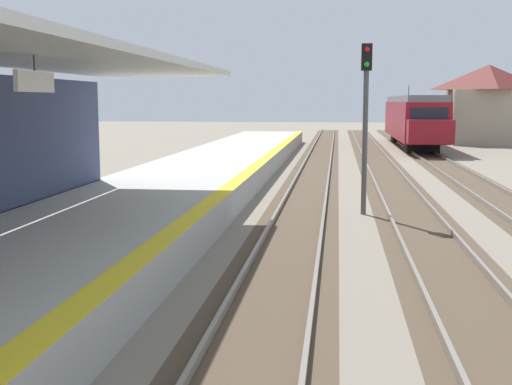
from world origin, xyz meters
The scene contains 6 objects.
station_platform centered at (-2.50, 16.00, 0.45)m, with size 5.00×80.00×0.91m.
track_pair_nearest_platform centered at (1.90, 20.00, 0.05)m, with size 2.34×120.00×0.16m.
track_pair_middle centered at (5.30, 20.00, 0.05)m, with size 2.34×120.00×0.16m.
approaching_train centered at (8.70, 50.92, 2.18)m, with size 2.93×19.60×4.76m.
rail_signal_post centered at (3.83, 19.85, 3.19)m, with size 0.32×0.34×5.20m.
distant_trackside_house centered at (15.02, 55.23, 3.34)m, with size 6.60×5.28×6.40m.
Camera 1 is at (3.00, -0.64, 3.49)m, focal length 46.36 mm.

